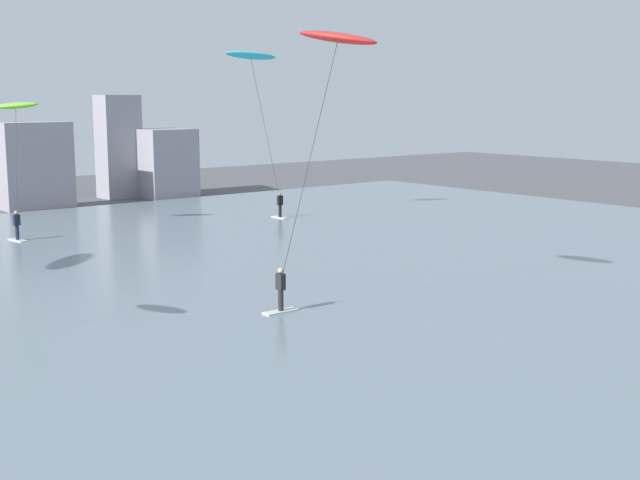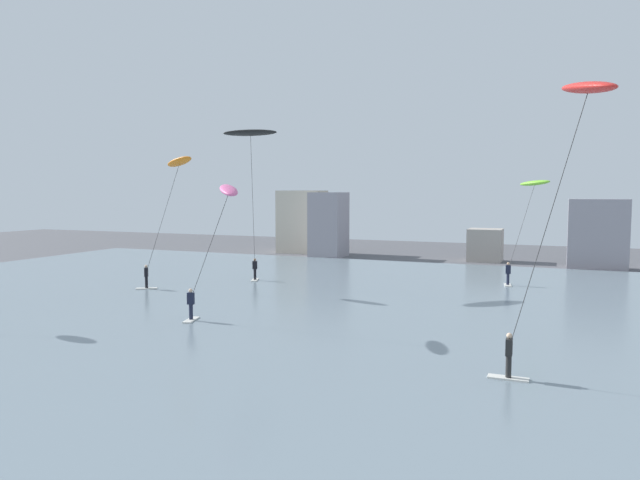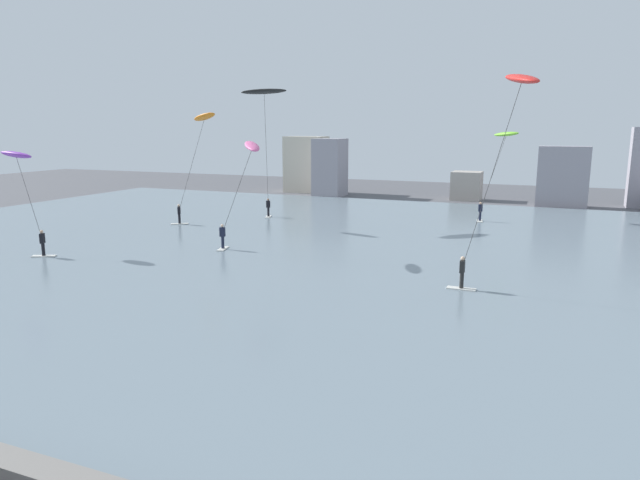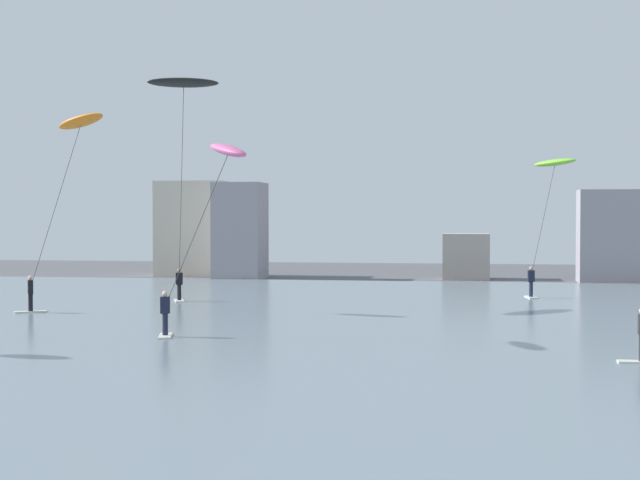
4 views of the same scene
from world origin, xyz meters
name	(u,v)px [view 2 (image 2 of 4)]	position (x,y,z in m)	size (l,w,h in m)	color
water_bay	(417,327)	(0.00, 30.25, 0.05)	(84.00, 52.00, 0.10)	slate
far_shore_buildings	(483,229)	(-0.47, 59.34, 3.14)	(44.28, 5.93, 7.95)	beige
kitesurfer_red	(579,118)	(6.84, 22.86, 9.01)	(4.01, 3.23, 10.27)	silver
kitesurfer_lime	(531,196)	(4.33, 47.61, 6.42)	(3.07, 4.93, 7.53)	silver
kitesurfer_orange	(175,178)	(-18.00, 35.31, 7.63)	(3.85, 2.90, 9.17)	silver
kitesurfer_pink	(224,206)	(-8.93, 26.93, 5.99)	(3.90, 2.67, 7.12)	silver
kitesurfer_black	(251,143)	(-13.72, 38.27, 10.11)	(3.56, 4.70, 11.05)	silver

